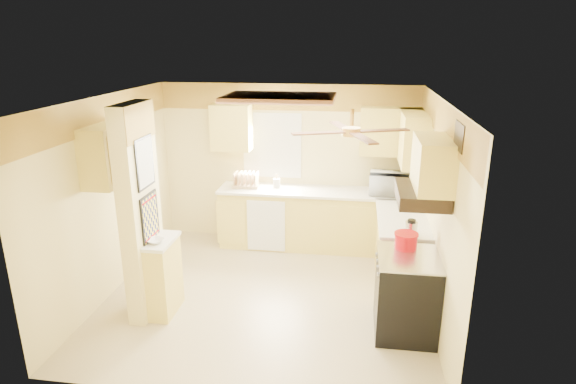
% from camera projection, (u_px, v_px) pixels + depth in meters
% --- Properties ---
extents(floor, '(4.00, 4.00, 0.00)m').
position_uv_depth(floor, '(267.00, 295.00, 6.19)').
color(floor, tan).
rests_on(floor, ground).
extents(ceiling, '(4.00, 4.00, 0.00)m').
position_uv_depth(ceiling, '(264.00, 99.00, 5.43)').
color(ceiling, white).
rests_on(ceiling, wall_back).
extents(wall_back, '(4.00, 0.00, 4.00)m').
position_uv_depth(wall_back, '(288.00, 164.00, 7.60)').
color(wall_back, beige).
rests_on(wall_back, floor).
extents(wall_front, '(4.00, 0.00, 4.00)m').
position_uv_depth(wall_front, '(223.00, 277.00, 4.02)').
color(wall_front, beige).
rests_on(wall_front, floor).
extents(wall_left, '(0.00, 3.80, 3.80)m').
position_uv_depth(wall_left, '(110.00, 196.00, 6.08)').
color(wall_left, beige).
rests_on(wall_left, floor).
extents(wall_right, '(0.00, 3.80, 3.80)m').
position_uv_depth(wall_right, '(436.00, 211.00, 5.54)').
color(wall_right, beige).
rests_on(wall_right, floor).
extents(wallpaper_border, '(4.00, 0.02, 0.40)m').
position_uv_depth(wallpaper_border, '(288.00, 97.00, 7.26)').
color(wallpaper_border, gold).
rests_on(wallpaper_border, wall_back).
extents(partition_column, '(0.20, 0.70, 2.50)m').
position_uv_depth(partition_column, '(140.00, 213.00, 5.47)').
color(partition_column, beige).
rests_on(partition_column, floor).
extents(partition_ledge, '(0.25, 0.55, 0.90)m').
position_uv_depth(partition_ledge, '(164.00, 278.00, 5.69)').
color(partition_ledge, '#E5D163').
rests_on(partition_ledge, floor).
extents(ledge_top, '(0.28, 0.58, 0.04)m').
position_uv_depth(ledge_top, '(161.00, 241.00, 5.54)').
color(ledge_top, white).
rests_on(ledge_top, partition_ledge).
extents(lower_cabinets_back, '(3.00, 0.60, 0.90)m').
position_uv_depth(lower_cabinets_back, '(317.00, 220.00, 7.49)').
color(lower_cabinets_back, '#E5D163').
rests_on(lower_cabinets_back, floor).
extents(lower_cabinets_right, '(0.60, 1.40, 0.90)m').
position_uv_depth(lower_cabinets_right, '(401.00, 251.00, 6.39)').
color(lower_cabinets_right, '#E5D163').
rests_on(lower_cabinets_right, floor).
extents(countertop_back, '(3.04, 0.64, 0.04)m').
position_uv_depth(countertop_back, '(318.00, 191.00, 7.34)').
color(countertop_back, white).
rests_on(countertop_back, lower_cabinets_back).
extents(countertop_right, '(0.64, 1.44, 0.04)m').
position_uv_depth(countertop_right, '(402.00, 218.00, 6.24)').
color(countertop_right, white).
rests_on(countertop_right, lower_cabinets_right).
extents(dishwasher_panel, '(0.58, 0.02, 0.80)m').
position_uv_depth(dishwasher_panel, '(266.00, 226.00, 7.30)').
color(dishwasher_panel, white).
rests_on(dishwasher_panel, lower_cabinets_back).
extents(window, '(0.92, 0.02, 1.02)m').
position_uv_depth(window, '(272.00, 145.00, 7.53)').
color(window, white).
rests_on(window, wall_back).
extents(upper_cab_back_left, '(0.60, 0.35, 0.70)m').
position_uv_depth(upper_cab_back_left, '(232.00, 127.00, 7.37)').
color(upper_cab_back_left, '#E5D163').
rests_on(upper_cab_back_left, wall_back).
extents(upper_cab_back_right, '(0.90, 0.35, 0.70)m').
position_uv_depth(upper_cab_back_right, '(391.00, 131.00, 7.04)').
color(upper_cab_back_right, '#E5D163').
rests_on(upper_cab_back_right, wall_back).
extents(upper_cab_right, '(0.35, 1.00, 0.70)m').
position_uv_depth(upper_cab_right, '(414.00, 138.00, 6.55)').
color(upper_cab_right, '#E5D163').
rests_on(upper_cab_right, wall_right).
extents(upper_cab_left_wall, '(0.35, 0.75, 0.70)m').
position_uv_depth(upper_cab_left_wall, '(108.00, 155.00, 5.64)').
color(upper_cab_left_wall, '#E5D163').
rests_on(upper_cab_left_wall, wall_left).
extents(upper_cab_over_stove, '(0.35, 0.76, 0.52)m').
position_uv_depth(upper_cab_over_stove, '(433.00, 164.00, 4.83)').
color(upper_cab_over_stove, '#E5D163').
rests_on(upper_cab_over_stove, wall_right).
extents(stove, '(0.68, 0.77, 0.92)m').
position_uv_depth(stove, '(406.00, 294.00, 5.30)').
color(stove, black).
rests_on(stove, floor).
extents(range_hood, '(0.50, 0.76, 0.14)m').
position_uv_depth(range_hood, '(422.00, 194.00, 4.94)').
color(range_hood, black).
rests_on(range_hood, upper_cab_over_stove).
extents(poster_menu, '(0.02, 0.42, 0.57)m').
position_uv_depth(poster_menu, '(145.00, 163.00, 5.27)').
color(poster_menu, black).
rests_on(poster_menu, partition_column).
extents(poster_nashville, '(0.02, 0.42, 0.57)m').
position_uv_depth(poster_nashville, '(150.00, 218.00, 5.47)').
color(poster_nashville, black).
rests_on(poster_nashville, partition_column).
extents(ceiling_light_panel, '(1.35, 0.95, 0.06)m').
position_uv_depth(ceiling_light_panel, '(280.00, 98.00, 5.90)').
color(ceiling_light_panel, brown).
rests_on(ceiling_light_panel, ceiling).
extents(ceiling_fan, '(1.15, 1.15, 0.26)m').
position_uv_depth(ceiling_fan, '(351.00, 131.00, 4.70)').
color(ceiling_fan, gold).
rests_on(ceiling_fan, ceiling).
extents(vent_grate, '(0.02, 0.40, 0.25)m').
position_uv_depth(vent_grate, '(460.00, 136.00, 4.37)').
color(vent_grate, black).
rests_on(vent_grate, wall_right).
extents(microwave, '(0.60, 0.43, 0.32)m').
position_uv_depth(microwave, '(389.00, 183.00, 7.12)').
color(microwave, white).
rests_on(microwave, countertop_back).
extents(bowl, '(0.24, 0.24, 0.05)m').
position_uv_depth(bowl, '(155.00, 241.00, 5.44)').
color(bowl, white).
rests_on(bowl, ledge_top).
extents(dutch_oven, '(0.27, 0.27, 0.18)m').
position_uv_depth(dutch_oven, '(406.00, 241.00, 5.35)').
color(dutch_oven, '#B4080F').
rests_on(dutch_oven, stove).
extents(kettle, '(0.14, 0.14, 0.22)m').
position_uv_depth(kettle, '(411.00, 229.00, 5.57)').
color(kettle, silver).
rests_on(kettle, countertop_right).
extents(dish_rack, '(0.41, 0.32, 0.22)m').
position_uv_depth(dish_rack, '(246.00, 181.00, 7.50)').
color(dish_rack, tan).
rests_on(dish_rack, countertop_back).
extents(utensil_crock, '(0.11, 0.11, 0.22)m').
position_uv_depth(utensil_crock, '(277.00, 183.00, 7.45)').
color(utensil_crock, white).
rests_on(utensil_crock, countertop_back).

